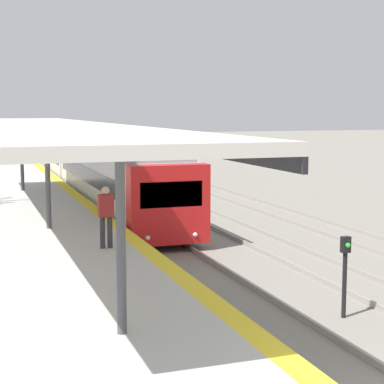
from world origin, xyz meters
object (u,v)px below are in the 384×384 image
object	(u,v)px
signal_post_near	(345,268)
person_on_platform	(106,213)
train_near	(51,148)
train_far	(74,142)

from	to	relation	value
signal_post_near	person_on_platform	bearing A→B (deg)	132.92
train_near	signal_post_near	size ratio (longest dim) A/B	33.83
person_on_platform	train_near	xyz separation A→B (m)	(2.68, 33.93, -0.22)
person_on_platform	train_far	size ratio (longest dim) A/B	0.04
train_near	signal_post_near	xyz separation A→B (m)	(1.71, -38.65, -0.51)
person_on_platform	train_far	bearing A→B (deg)	82.18
train_far	person_on_platform	bearing A→B (deg)	-97.82
train_near	train_far	distance (m)	11.43
signal_post_near	train_near	bearing A→B (deg)	92.53
train_near	signal_post_near	distance (m)	38.69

